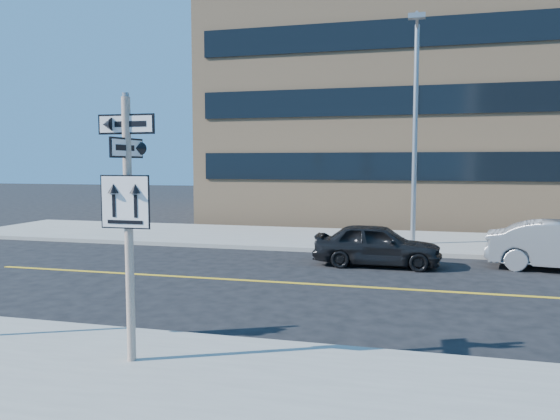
# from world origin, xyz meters

# --- Properties ---
(ground) EXTENTS (120.00, 120.00, 0.00)m
(ground) POSITION_xyz_m (0.00, 0.00, 0.00)
(ground) COLOR black
(ground) RESTS_ON ground
(sign_pole) EXTENTS (0.92, 0.92, 4.06)m
(sign_pole) POSITION_xyz_m (0.00, -2.51, 2.44)
(sign_pole) COLOR silver
(sign_pole) RESTS_ON near_sidewalk
(parked_car_a) EXTENTS (1.58, 3.88, 1.32)m
(parked_car_a) POSITION_xyz_m (2.98, 7.02, 0.66)
(parked_car_a) COLOR black
(parked_car_a) RESTS_ON ground
(streetlight_a) EXTENTS (0.55, 2.25, 8.00)m
(streetlight_a) POSITION_xyz_m (4.00, 10.76, 4.76)
(streetlight_a) COLOR gray
(streetlight_a) RESTS_ON far_sidewalk
(building_brick) EXTENTS (18.00, 18.00, 18.00)m
(building_brick) POSITION_xyz_m (2.00, 25.00, 9.00)
(building_brick) COLOR tan
(building_brick) RESTS_ON ground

